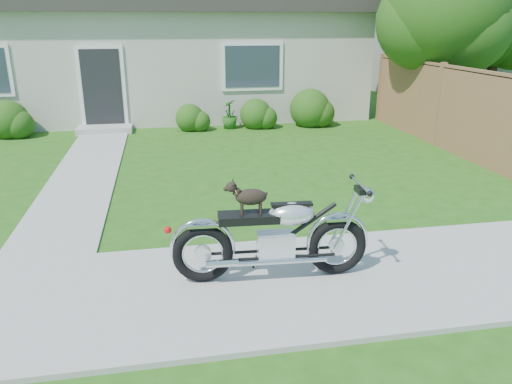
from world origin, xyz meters
TOP-DOWN VIEW (x-y plane):
  - ground at (0.00, 0.00)m, footprint 80.00×80.00m
  - sidewalk at (0.00, 0.00)m, footprint 24.00×2.20m
  - walkway at (-1.50, 5.00)m, footprint 1.20×8.00m
  - house at (-0.00, 11.99)m, footprint 12.60×7.03m
  - fence at (6.30, 5.75)m, footprint 0.12×6.62m
  - tree_near at (7.07, 7.00)m, footprint 3.02×3.02m
  - tree_far at (10.10, 9.13)m, footprint 2.78×2.75m
  - shrub_row at (-0.17, 8.50)m, footprint 9.91×1.11m
  - potted_plant_right at (1.79, 8.55)m, footprint 0.57×0.57m
  - motorcycle_with_dog at (1.15, 0.09)m, footprint 2.22×0.60m

SIDE VIEW (x-z plane):
  - ground at x=0.00m, z-range 0.00..0.00m
  - walkway at x=-1.50m, z-range 0.00..0.03m
  - sidewalk at x=0.00m, z-range 0.00..0.04m
  - potted_plant_right at x=1.79m, z-range 0.00..0.79m
  - shrub_row at x=-0.17m, z-range -0.14..0.97m
  - motorcycle_with_dog at x=1.15m, z-range -0.03..1.11m
  - fence at x=6.30m, z-range -0.01..1.89m
  - house at x=0.00m, z-range -0.09..4.41m
  - tree_far at x=10.10m, z-range 0.59..4.81m
  - tree_near at x=7.07m, z-range 0.65..5.29m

